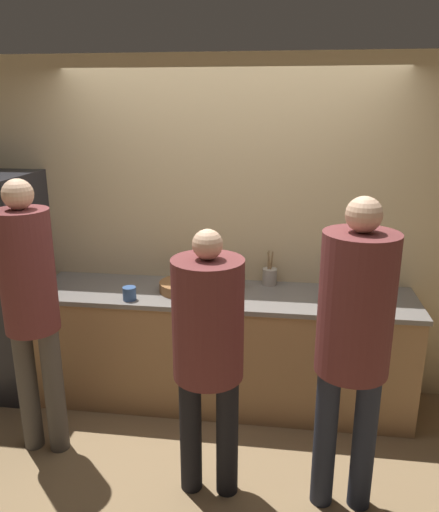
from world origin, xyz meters
name	(u,v)px	position (x,y,z in m)	size (l,w,h in m)	color
ground_plane	(217,427)	(0.00, 0.00, 0.00)	(14.00, 14.00, 0.00)	#8C704C
wall_back	(229,230)	(0.00, 0.69, 1.30)	(5.20, 0.06, 2.60)	#D6BC8C
counter	(223,347)	(0.00, 0.37, 0.45)	(2.82, 0.67, 0.90)	#9E754C
person_left	(30,298)	(-1.12, -0.37, 1.09)	(0.34, 0.34, 1.84)	#4C4742
person_center	(208,340)	(0.04, -0.60, 1.00)	(0.40, 0.40, 1.63)	black
person_right	(354,329)	(0.82, -0.61, 1.12)	(0.39, 0.39, 1.82)	#232838
fruit_bowl	(183,286)	(-0.30, 0.35, 0.94)	(0.35, 0.35, 0.11)	brown
utensil_crock	(270,276)	(0.33, 0.59, 0.97)	(0.11, 0.11, 0.27)	#ADA393
bottle_amber	(240,280)	(0.11, 0.49, 0.97)	(0.07, 0.07, 0.16)	brown
cup_blue	(129,293)	(-0.65, 0.13, 0.95)	(0.10, 0.10, 0.10)	#335184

